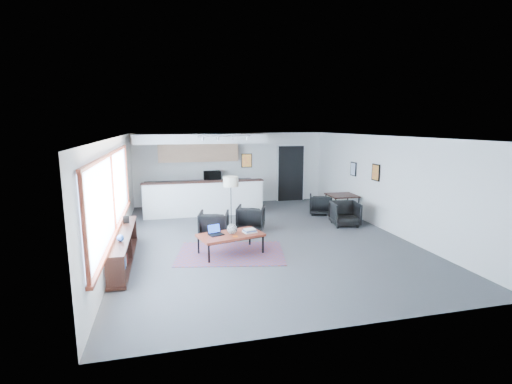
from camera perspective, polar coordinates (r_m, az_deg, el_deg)
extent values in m
cube|color=#49494B|center=(9.73, 0.90, -7.02)|extent=(7.00, 9.00, 0.01)
cube|color=white|center=(9.29, 0.94, 8.53)|extent=(7.00, 9.00, 0.01)
cube|color=silver|center=(13.78, -3.86, 3.66)|extent=(7.00, 0.01, 2.60)
cube|color=silver|center=(5.31, 13.49, -7.46)|extent=(7.00, 0.01, 2.60)
cube|color=silver|center=(9.19, -20.72, -0.34)|extent=(0.01, 9.00, 2.60)
cube|color=silver|center=(10.85, 19.13, 1.29)|extent=(0.01, 9.00, 2.60)
cube|color=#8CBFFF|center=(8.27, -21.29, -0.09)|extent=(0.02, 5.80, 1.55)
cube|color=maroon|center=(8.44, -20.73, -5.43)|extent=(0.10, 5.95, 0.06)
cube|color=maroon|center=(8.17, -21.51, 5.44)|extent=(0.06, 5.95, 0.06)
cube|color=maroon|center=(5.47, -24.86, -5.42)|extent=(0.06, 0.06, 1.60)
cube|color=maroon|center=(8.27, -21.15, -0.09)|extent=(0.06, 0.06, 1.60)
cube|color=maroon|center=(11.12, -19.33, 2.54)|extent=(0.06, 0.06, 1.60)
cube|color=black|center=(8.35, -19.81, -6.11)|extent=(0.35, 3.00, 0.05)
cube|color=black|center=(8.52, -19.58, -9.80)|extent=(0.35, 3.00, 0.05)
cube|color=black|center=(7.08, -20.85, -11.63)|extent=(0.33, 0.04, 0.55)
cube|color=black|center=(8.43, -19.69, -8.01)|extent=(0.33, 0.04, 0.55)
cube|color=black|center=(9.82, -18.87, -5.39)|extent=(0.33, 0.04, 0.55)
cube|color=#3359A5|center=(7.27, -20.63, -12.33)|extent=(0.18, 0.04, 0.20)
cube|color=silver|center=(7.43, -20.49, -11.76)|extent=(0.18, 0.04, 0.22)
cube|color=maroon|center=(7.58, -20.35, -11.22)|extent=(0.18, 0.04, 0.24)
cube|color=black|center=(7.74, -20.20, -10.90)|extent=(0.18, 0.04, 0.20)
cube|color=#3359A5|center=(7.90, -20.07, -10.40)|extent=(0.18, 0.04, 0.22)
cube|color=silver|center=(8.05, -19.95, -9.91)|extent=(0.18, 0.04, 0.24)
cube|color=maroon|center=(8.22, -19.82, -9.64)|extent=(0.18, 0.04, 0.20)
cube|color=black|center=(8.38, -19.71, -9.18)|extent=(0.18, 0.04, 0.22)
cube|color=#3359A5|center=(8.53, -19.60, -8.74)|extent=(0.18, 0.03, 0.24)
cube|color=silver|center=(8.70, -19.48, -8.51)|extent=(0.18, 0.03, 0.20)
cube|color=maroon|center=(8.86, -19.38, -8.10)|extent=(0.18, 0.03, 0.22)
cube|color=black|center=(9.01, -19.29, -7.70)|extent=(0.18, 0.04, 0.24)
cube|color=black|center=(9.09, -19.36, -4.02)|extent=(0.14, 0.02, 0.18)
sphere|color=#264C99|center=(7.75, -20.15, -6.67)|extent=(0.14, 0.14, 0.14)
cube|color=white|center=(11.97, -7.97, -1.07)|extent=(3.80, 0.25, 1.10)
cube|color=black|center=(11.87, -8.04, 1.58)|extent=(3.85, 0.32, 0.04)
cube|color=white|center=(13.41, -8.61, -0.30)|extent=(3.80, 0.60, 0.90)
cube|color=#2D2D2D|center=(13.33, -8.66, 1.64)|extent=(3.82, 0.62, 0.04)
cube|color=tan|center=(13.36, -8.84, 6.15)|extent=(2.80, 0.35, 0.70)
cube|color=white|center=(12.64, -8.62, 8.19)|extent=(4.20, 1.80, 0.30)
cube|color=black|center=(12.02, -1.45, 4.86)|extent=(0.35, 0.03, 0.45)
cube|color=orange|center=(12.01, -1.43, 4.85)|extent=(0.30, 0.01, 0.40)
cube|color=black|center=(14.31, 5.33, 2.87)|extent=(1.00, 0.12, 2.10)
cube|color=white|center=(14.16, 3.33, 2.82)|extent=(0.06, 0.10, 2.10)
cube|color=white|center=(14.50, 7.26, 2.93)|extent=(0.06, 0.10, 2.10)
cube|color=white|center=(14.22, 5.39, 7.15)|extent=(1.10, 0.10, 0.06)
cube|color=silver|center=(11.32, -4.91, 8.59)|extent=(1.60, 0.04, 0.04)
cylinder|color=silver|center=(11.24, -8.20, 8.10)|extent=(0.07, 0.07, 0.09)
cylinder|color=silver|center=(11.30, -5.91, 8.16)|extent=(0.07, 0.07, 0.09)
cylinder|color=silver|center=(11.37, -3.64, 8.21)|extent=(0.07, 0.07, 0.09)
cylinder|color=silver|center=(11.46, -1.40, 8.25)|extent=(0.07, 0.07, 0.09)
cube|color=black|center=(11.13, 17.95, 2.88)|extent=(0.03, 0.38, 0.48)
cube|color=orange|center=(11.12, 17.88, 2.88)|extent=(0.00, 0.32, 0.42)
cube|color=black|center=(12.25, 14.75, 3.45)|extent=(0.03, 0.34, 0.44)
cube|color=#859FC5|center=(12.24, 14.69, 3.44)|extent=(0.00, 0.28, 0.38)
cube|color=#5E3549|center=(8.58, -3.90, -9.38)|extent=(2.66, 2.07, 0.01)
cube|color=maroon|center=(8.44, -3.93, -6.64)|extent=(1.56, 1.09, 0.05)
cube|color=black|center=(7.99, -7.27, -9.42)|extent=(0.04, 0.04, 0.41)
cube|color=black|center=(8.57, -8.85, -8.08)|extent=(0.04, 0.04, 0.41)
cube|color=black|center=(8.51, 1.06, -8.09)|extent=(0.04, 0.04, 0.41)
cube|color=black|center=(9.06, -0.97, -6.93)|extent=(0.04, 0.04, 0.41)
cube|color=black|center=(8.17, -2.97, -7.45)|extent=(1.32, 0.37, 0.03)
cube|color=black|center=(8.74, -4.82, -6.28)|extent=(1.32, 0.37, 0.03)
cube|color=black|center=(8.39, -6.15, -6.53)|extent=(0.37, 0.32, 0.02)
cube|color=black|center=(8.45, -6.51, -5.60)|extent=(0.32, 0.16, 0.21)
cube|color=blue|center=(8.45, -6.50, -5.61)|extent=(0.28, 0.13, 0.18)
sphere|color=gray|center=(8.40, -3.69, -5.70)|extent=(0.23, 0.23, 0.23)
cube|color=silver|center=(8.53, -0.98, -6.12)|extent=(0.33, 0.28, 0.03)
cube|color=#3359A5|center=(8.52, -0.99, -5.92)|extent=(0.30, 0.26, 0.03)
cube|color=silver|center=(8.49, -0.99, -5.78)|extent=(0.27, 0.24, 0.03)
cube|color=#E5590C|center=(8.24, -3.21, -6.83)|extent=(0.12, 0.12, 0.01)
imported|color=black|center=(9.70, -6.50, -4.78)|extent=(0.88, 0.84, 0.75)
imported|color=black|center=(10.31, -0.81, -3.82)|extent=(0.92, 0.90, 0.75)
cylinder|color=black|center=(10.58, -3.81, -5.50)|extent=(0.32, 0.32, 0.03)
cylinder|color=black|center=(10.43, -3.85, -2.14)|extent=(0.03, 0.03, 1.25)
cylinder|color=beige|center=(10.30, -3.90, 1.63)|extent=(0.53, 0.53, 0.28)
cube|color=black|center=(11.95, 13.11, -0.49)|extent=(0.89, 0.89, 0.04)
cylinder|color=black|center=(11.53, 12.11, -2.69)|extent=(0.04, 0.04, 0.69)
cylinder|color=black|center=(12.21, 10.67, -1.91)|extent=(0.04, 0.04, 0.69)
cylinder|color=black|center=(11.86, 15.49, -2.48)|extent=(0.04, 0.04, 0.69)
cylinder|color=black|center=(12.52, 13.90, -1.74)|extent=(0.04, 0.04, 0.69)
imported|color=black|center=(11.06, 13.53, -3.38)|extent=(0.73, 0.70, 0.66)
imported|color=black|center=(12.30, 9.88, -1.99)|extent=(0.75, 0.73, 0.61)
imported|color=black|center=(13.35, -6.77, 2.66)|extent=(0.60, 0.34, 0.40)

